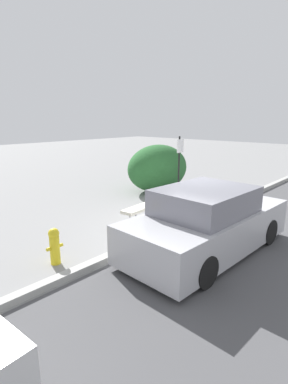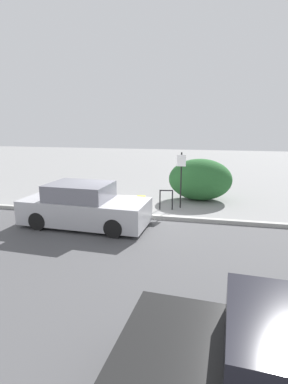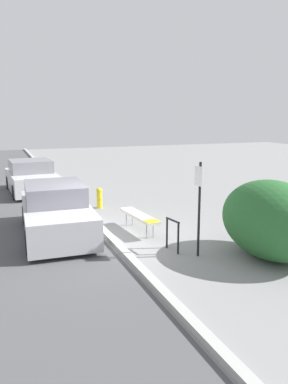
{
  "view_description": "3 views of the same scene",
  "coord_description": "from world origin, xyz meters",
  "px_view_note": "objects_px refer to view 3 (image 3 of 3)",
  "views": [
    {
      "loc": [
        -6.62,
        -4.41,
        2.89
      ],
      "look_at": [
        -1.08,
        0.61,
        1.05
      ],
      "focal_mm": 28.0,
      "sensor_mm": 36.0,
      "label": 1
    },
    {
      "loc": [
        3.03,
        -10.4,
        3.43
      ],
      "look_at": [
        0.73,
        -0.1,
        1.0
      ],
      "focal_mm": 28.0,
      "sensor_mm": 36.0,
      "label": 2
    },
    {
      "loc": [
        9.43,
        -2.76,
        3.36
      ],
      "look_at": [
        -0.9,
        1.35,
        1.08
      ],
      "focal_mm": 35.0,
      "sensor_mm": 36.0,
      "label": 3
    }
  ],
  "objects_px": {
    "sign_post": "(199,200)",
    "parked_car_far": "(32,178)",
    "fire_hydrant": "(99,197)",
    "bike_rack": "(173,232)",
    "parked_car_near": "(56,212)",
    "bench": "(139,216)"
  },
  "relations": [
    {
      "from": "bike_rack",
      "to": "fire_hydrant",
      "type": "relative_size",
      "value": 1.08
    },
    {
      "from": "bench",
      "to": "bike_rack",
      "type": "distance_m",
      "value": 1.82
    },
    {
      "from": "bench",
      "to": "parked_car_near",
      "type": "relative_size",
      "value": 0.46
    },
    {
      "from": "fire_hydrant",
      "to": "parked_car_far",
      "type": "xyz_separation_m",
      "value": [
        -3.93,
        -2.03,
        0.24
      ]
    },
    {
      "from": "sign_post",
      "to": "bench",
      "type": "bearing_deg",
      "value": -165.13
    },
    {
      "from": "bench",
      "to": "parked_car_far",
      "type": "bearing_deg",
      "value": -166.75
    },
    {
      "from": "fire_hydrant",
      "to": "parked_car_far",
      "type": "height_order",
      "value": "parked_car_far"
    },
    {
      "from": "bench",
      "to": "bike_rack",
      "type": "bearing_deg",
      "value": 1.27
    },
    {
      "from": "parked_car_near",
      "to": "parked_car_far",
      "type": "height_order",
      "value": "parked_car_near"
    },
    {
      "from": "sign_post",
      "to": "parked_car_far",
      "type": "distance_m",
      "value": 10.0
    },
    {
      "from": "fire_hydrant",
      "to": "parked_car_near",
      "type": "bearing_deg",
      "value": -37.13
    },
    {
      "from": "parked_car_near",
      "to": "parked_car_far",
      "type": "distance_m",
      "value": 6.53
    },
    {
      "from": "bench",
      "to": "sign_post",
      "type": "distance_m",
      "value": 2.59
    },
    {
      "from": "bench",
      "to": "parked_car_far",
      "type": "relative_size",
      "value": 0.49
    },
    {
      "from": "parked_car_far",
      "to": "bench",
      "type": "bearing_deg",
      "value": 14.86
    },
    {
      "from": "sign_post",
      "to": "fire_hydrant",
      "type": "bearing_deg",
      "value": -170.27
    },
    {
      "from": "sign_post",
      "to": "parked_car_near",
      "type": "xyz_separation_m",
      "value": [
        -2.98,
        -2.92,
        -0.72
      ]
    },
    {
      "from": "bike_rack",
      "to": "parked_car_far",
      "type": "relative_size",
      "value": 0.21
    },
    {
      "from": "parked_car_far",
      "to": "fire_hydrant",
      "type": "bearing_deg",
      "value": 23.92
    },
    {
      "from": "sign_post",
      "to": "parked_car_far",
      "type": "xyz_separation_m",
      "value": [
        -9.51,
        -2.99,
        -0.73
      ]
    },
    {
      "from": "fire_hydrant",
      "to": "sign_post",
      "type": "bearing_deg",
      "value": 9.73
    },
    {
      "from": "sign_post",
      "to": "parked_car_near",
      "type": "height_order",
      "value": "sign_post"
    }
  ]
}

